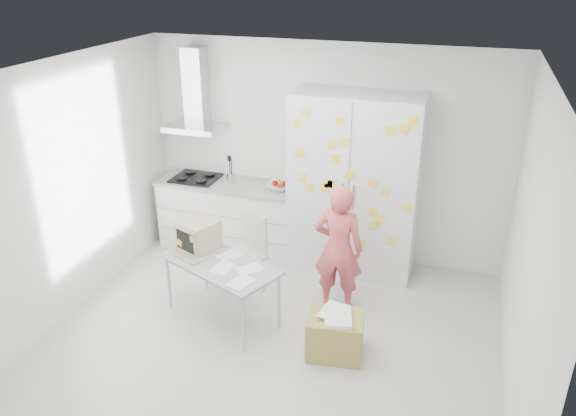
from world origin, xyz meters
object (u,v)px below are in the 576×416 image
(chair, at_px, (247,248))
(desk, at_px, (206,247))
(cardboard_box, at_px, (335,335))
(person, at_px, (338,249))

(chair, bearing_deg, desk, -89.39)
(desk, bearing_deg, chair, 83.98)
(chair, distance_m, cardboard_box, 1.53)
(desk, distance_m, cardboard_box, 1.64)
(chair, bearing_deg, cardboard_box, -4.04)
(desk, relative_size, cardboard_box, 2.40)
(person, bearing_deg, desk, 16.53)
(chair, relative_size, cardboard_box, 1.64)
(chair, height_order, cardboard_box, chair)
(person, distance_m, chair, 1.08)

